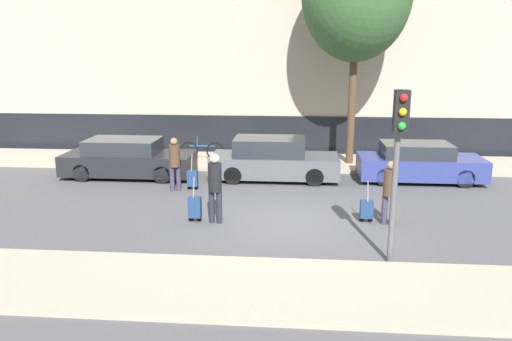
# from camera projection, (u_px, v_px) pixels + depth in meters

# --- Properties ---
(ground_plane) EXTENTS (80.00, 80.00, 0.00)m
(ground_plane) POSITION_uv_depth(u_px,v_px,m) (290.00, 223.00, 12.83)
(ground_plane) COLOR #4C4C4F
(sidewalk_near) EXTENTS (28.00, 2.50, 0.12)m
(sidewalk_near) POSITION_uv_depth(u_px,v_px,m) (286.00, 289.00, 9.18)
(sidewalk_near) COLOR tan
(sidewalk_near) RESTS_ON ground_plane
(sidewalk_far) EXTENTS (28.00, 3.00, 0.12)m
(sidewalk_far) POSITION_uv_depth(u_px,v_px,m) (293.00, 162.00, 19.59)
(sidewalk_far) COLOR tan
(sidewalk_far) RESTS_ON ground_plane
(building_facade) EXTENTS (28.00, 2.58, 10.34)m
(building_facade) POSITION_uv_depth(u_px,v_px,m) (296.00, 31.00, 21.76)
(building_facade) COLOR #A89E8C
(building_facade) RESTS_ON ground_plane
(parked_car_0) EXTENTS (4.49, 1.82, 1.34)m
(parked_car_0) POSITION_uv_depth(u_px,v_px,m) (128.00, 159.00, 17.48)
(parked_car_0) COLOR black
(parked_car_0) RESTS_ON ground_plane
(parked_car_1) EXTENTS (4.35, 1.76, 1.44)m
(parked_car_1) POSITION_uv_depth(u_px,v_px,m) (273.00, 160.00, 17.12)
(parked_car_1) COLOR #4C5156
(parked_car_1) RESTS_ON ground_plane
(parked_car_2) EXTENTS (4.11, 1.72, 1.31)m
(parked_car_2) POSITION_uv_depth(u_px,v_px,m) (419.00, 163.00, 16.88)
(parked_car_2) COLOR navy
(parked_car_2) RESTS_ON ground_plane
(pedestrian_left) EXTENTS (0.34, 0.34, 1.70)m
(pedestrian_left) POSITION_uv_depth(u_px,v_px,m) (175.00, 161.00, 15.59)
(pedestrian_left) COLOR #383347
(pedestrian_left) RESTS_ON ground_plane
(trolley_left) EXTENTS (0.34, 0.29, 1.16)m
(trolley_left) POSITION_uv_depth(u_px,v_px,m) (193.00, 178.00, 15.88)
(trolley_left) COLOR navy
(trolley_left) RESTS_ON ground_plane
(pedestrian_center) EXTENTS (0.35, 0.34, 1.81)m
(pedestrian_center) POSITION_uv_depth(u_px,v_px,m) (215.00, 184.00, 12.65)
(pedestrian_center) COLOR #23232D
(pedestrian_center) RESTS_ON ground_plane
(trolley_center) EXTENTS (0.34, 0.29, 1.20)m
(trolley_center) POSITION_uv_depth(u_px,v_px,m) (195.00, 207.00, 12.89)
(trolley_center) COLOR navy
(trolley_center) RESTS_ON ground_plane
(pedestrian_right) EXTENTS (0.34, 0.34, 1.66)m
(pedestrian_right) POSITION_uv_depth(u_px,v_px,m) (390.00, 189.00, 12.54)
(pedestrian_right) COLOR #383347
(pedestrian_right) RESTS_ON ground_plane
(trolley_right) EXTENTS (0.34, 0.29, 1.11)m
(trolley_right) POSITION_uv_depth(u_px,v_px,m) (367.00, 209.00, 12.86)
(trolley_right) COLOR navy
(trolley_right) RESTS_ON ground_plane
(traffic_light) EXTENTS (0.28, 0.47, 3.60)m
(traffic_light) POSITION_uv_depth(u_px,v_px,m) (398.00, 143.00, 9.76)
(traffic_light) COLOR #515154
(traffic_light) RESTS_ON ground_plane
(parked_bicycle) EXTENTS (1.77, 0.06, 0.96)m
(parked_bicycle) POSITION_uv_depth(u_px,v_px,m) (202.00, 151.00, 19.68)
(parked_bicycle) COLOR black
(parked_bicycle) RESTS_ON sidewalk_far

